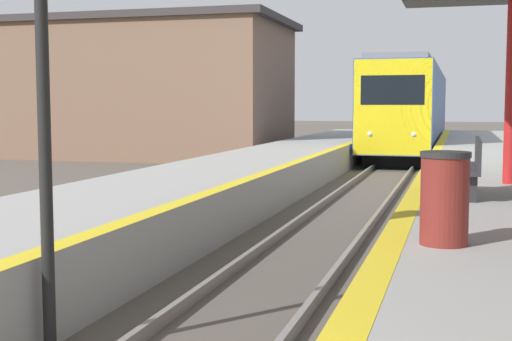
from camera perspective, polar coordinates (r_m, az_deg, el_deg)
The scene contains 4 objects.
train at distance 36.80m, azimuth 12.38°, elevation 4.85°, with size 2.79×22.31×4.27m.
trash_bin at distance 7.63m, azimuth 14.85°, elevation -2.15°, with size 0.52×0.52×0.97m.
bench at distance 11.79m, azimuth 16.72°, elevation 0.42°, with size 0.44×1.90×0.92m.
station_building at distance 33.68m, azimuth -10.04°, elevation 6.46°, with size 14.66×7.66×6.19m.
Camera 1 is at (2.32, -1.60, 2.39)m, focal length 50.00 mm.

